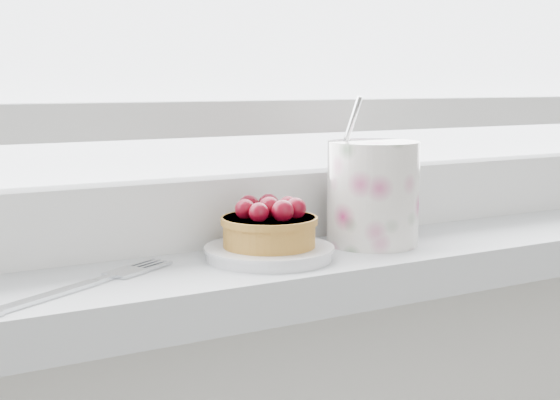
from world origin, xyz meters
TOP-DOWN VIEW (x-y plane):
  - saucer at (-0.02, 1.88)m, footprint 0.12×0.12m
  - raspberry_tart at (-0.02, 1.88)m, footprint 0.09×0.09m
  - floral_mug at (0.11, 1.89)m, footprint 0.15×0.12m
  - fork at (-0.21, 1.86)m, footprint 0.19×0.12m

SIDE VIEW (x-z plane):
  - fork at x=-0.21m, z-range 0.94..0.94m
  - saucer at x=-0.02m, z-range 0.94..0.95m
  - raspberry_tart at x=-0.02m, z-range 0.95..1.00m
  - floral_mug at x=0.11m, z-range 0.92..1.07m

